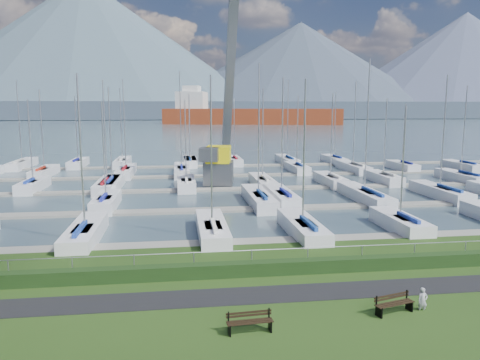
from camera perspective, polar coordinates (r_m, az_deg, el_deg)
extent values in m
cube|color=black|center=(22.34, 5.28, -13.63)|extent=(160.00, 2.00, 0.04)
cube|color=#3F525C|center=(283.27, -6.75, 7.07)|extent=(800.00, 540.00, 0.20)
cube|color=#1C3513|center=(24.59, 3.92, -10.61)|extent=(80.00, 0.70, 0.70)
cylinder|color=#919499|center=(24.69, 3.75, -8.45)|extent=(80.00, 0.04, 0.04)
cube|color=#3E4B5B|center=(353.13, -6.97, 8.47)|extent=(900.00, 80.00, 12.00)
cone|color=#485C6A|center=(432.51, -18.27, 15.01)|extent=(340.00, 340.00, 115.00)
cone|color=#3C4758|center=(449.31, 7.35, 13.21)|extent=(300.00, 300.00, 85.00)
cone|color=#49526B|center=(528.31, 25.64, 12.59)|extent=(320.00, 320.00, 100.00)
cube|color=slate|center=(30.75, 1.50, -7.67)|extent=(90.00, 1.60, 0.25)
cube|color=slate|center=(40.34, -0.76, -3.64)|extent=(90.00, 1.60, 0.25)
cube|color=slate|center=(50.09, -2.13, -1.17)|extent=(90.00, 1.60, 0.25)
cube|color=gray|center=(59.93, -3.06, 0.50)|extent=(90.00, 1.60, 0.25)
cube|color=slate|center=(69.81, -3.72, 1.69)|extent=(90.00, 1.60, 0.25)
cube|color=black|center=(18.60, -1.31, -17.73)|extent=(0.09, 0.40, 0.45)
cube|color=black|center=(18.57, -1.42, -16.31)|extent=(0.05, 0.05, 0.40)
cube|color=black|center=(18.92, 3.68, -17.26)|extent=(0.09, 0.40, 0.45)
cube|color=black|center=(18.90, 3.55, -15.87)|extent=(0.05, 0.05, 0.40)
cube|color=black|center=(18.51, 1.32, -17.08)|extent=(1.80, 0.23, 0.04)
cube|color=black|center=(18.65, 1.21, -16.89)|extent=(1.80, 0.23, 0.04)
cube|color=black|center=(18.78, 1.11, -16.69)|extent=(1.80, 0.23, 0.04)
cube|color=black|center=(18.75, 1.07, -16.16)|extent=(1.80, 0.17, 0.08)
cube|color=black|center=(18.70, 1.07, -15.83)|extent=(1.80, 0.17, 0.08)
cube|color=black|center=(20.77, 16.58, -15.14)|extent=(0.16, 0.40, 0.45)
cube|color=black|center=(20.73, 16.31, -13.90)|extent=(0.06, 0.06, 0.40)
cube|color=black|center=(21.76, 19.93, -14.17)|extent=(0.16, 0.40, 0.45)
cube|color=black|center=(21.73, 19.66, -12.99)|extent=(0.06, 0.06, 0.40)
cube|color=black|center=(21.07, 18.60, -14.22)|extent=(1.76, 0.58, 0.04)
cube|color=black|center=(21.17, 18.33, -14.09)|extent=(1.76, 0.58, 0.04)
cube|color=black|center=(21.27, 18.05, -13.96)|extent=(1.76, 0.58, 0.04)
cube|color=black|center=(21.24, 17.98, -13.50)|extent=(1.75, 0.52, 0.08)
cube|color=black|center=(21.20, 18.00, -13.20)|extent=(1.75, 0.52, 0.08)
imported|color=#AEACB3|center=(21.83, 21.40, -13.20)|extent=(0.43, 0.29, 1.15)
cube|color=#595B61|center=(52.59, -2.62, 0.88)|extent=(3.70, 3.70, 2.60)
cube|color=yellow|center=(52.34, -2.63, 3.15)|extent=(3.14, 3.79, 1.80)
cube|color=slate|center=(56.85, -1.26, 12.70)|extent=(1.05, 11.22, 19.89)
cube|color=#54565C|center=(50.24, -3.80, 3.13)|extent=(2.34, 2.51, 1.40)
cube|color=maroon|center=(239.04, 1.52, 7.49)|extent=(90.77, 40.36, 10.00)
cube|color=silver|center=(244.08, -5.87, 9.24)|extent=(17.13, 17.13, 12.00)
cube|color=silver|center=(244.22, -5.90, 10.88)|extent=(9.79, 9.79, 4.00)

